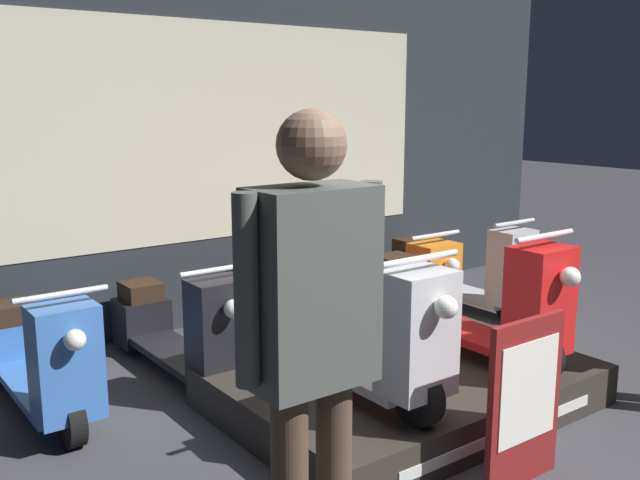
% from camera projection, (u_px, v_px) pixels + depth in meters
% --- Properties ---
extents(shop_wall_back, '(8.03, 0.09, 3.20)m').
position_uv_depth(shop_wall_back, '(193.00, 126.00, 5.54)').
color(shop_wall_back, '#23282D').
rests_on(shop_wall_back, ground_plane).
extents(display_platform, '(2.09, 1.53, 0.24)m').
position_uv_depth(display_platform, '(403.00, 385.00, 4.26)').
color(display_platform, '#2D2823').
rests_on(display_platform, ground_plane).
extents(scooter_display_left, '(0.48, 1.58, 0.85)m').
position_uv_depth(scooter_display_left, '(347.00, 333.00, 3.86)').
color(scooter_display_left, black).
rests_on(scooter_display_left, display_platform).
extents(scooter_display_right, '(0.48, 1.58, 0.85)m').
position_uv_depth(scooter_display_right, '(466.00, 304.00, 4.41)').
color(scooter_display_right, black).
rests_on(scooter_display_right, display_platform).
extents(scooter_backrow_0, '(0.48, 1.58, 0.85)m').
position_uv_depth(scooter_backrow_0, '(39.00, 359.00, 4.15)').
color(scooter_backrow_0, black).
rests_on(scooter_backrow_0, ground_plane).
extents(scooter_backrow_1, '(0.48, 1.58, 0.85)m').
position_uv_depth(scooter_backrow_1, '(180.00, 330.00, 4.68)').
color(scooter_backrow_1, black).
rests_on(scooter_backrow_1, ground_plane).
extents(scooter_backrow_2, '(0.48, 1.58, 0.85)m').
position_uv_depth(scooter_backrow_2, '(293.00, 306.00, 5.20)').
color(scooter_backrow_2, black).
rests_on(scooter_backrow_2, ground_plane).
extents(scooter_backrow_3, '(0.48, 1.58, 0.85)m').
position_uv_depth(scooter_backrow_3, '(385.00, 287.00, 5.72)').
color(scooter_backrow_3, black).
rests_on(scooter_backrow_3, ground_plane).
extents(scooter_backrow_4, '(0.48, 1.58, 0.85)m').
position_uv_depth(scooter_backrow_4, '(461.00, 272.00, 6.25)').
color(scooter_backrow_4, black).
rests_on(scooter_backrow_4, ground_plane).
extents(person_left_browsing, '(0.58, 0.24, 1.78)m').
position_uv_depth(person_left_browsing, '(312.00, 326.00, 2.40)').
color(person_left_browsing, '#473828').
rests_on(person_left_browsing, ground_plane).
extents(price_sign_board, '(0.49, 0.04, 0.82)m').
position_uv_depth(price_sign_board, '(525.00, 402.00, 3.34)').
color(price_sign_board, maroon).
rests_on(price_sign_board, ground_plane).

